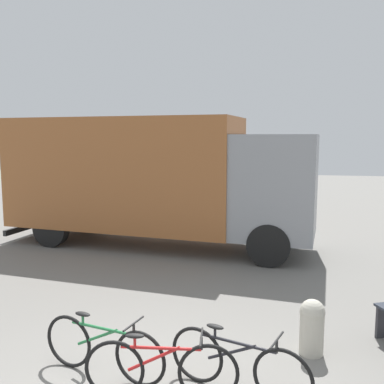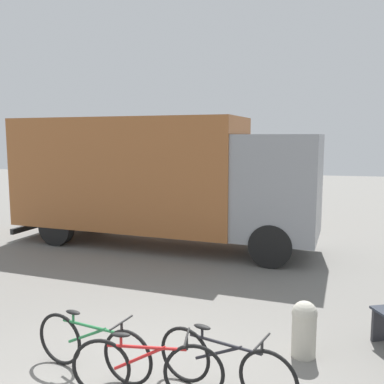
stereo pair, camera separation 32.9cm
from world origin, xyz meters
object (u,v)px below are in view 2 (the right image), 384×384
object	(u,v)px
bicycle_near	(92,346)
bollard_near_bench	(304,327)
bicycle_far	(224,365)
delivery_truck	(156,176)
bicycle_middle	(147,369)

from	to	relation	value
bicycle_near	bollard_near_bench	world-z (taller)	bicycle_near
bicycle_near	bicycle_far	world-z (taller)	same
bollard_near_bench	bicycle_far	bearing A→B (deg)	-129.17
bicycle_near	bollard_near_bench	size ratio (longest dim) A/B	2.23
delivery_truck	bicycle_far	xyz separation A→B (m)	(2.86, -6.41, -1.53)
bicycle_near	bicycle_far	bearing A→B (deg)	11.00
bicycle_middle	bollard_near_bench	distance (m)	2.24
bicycle_near	bicycle_middle	size ratio (longest dim) A/B	0.98
delivery_truck	bicycle_middle	bearing A→B (deg)	-66.23
delivery_truck	bicycle_near	xyz separation A→B (m)	(1.20, -6.35, -1.53)
bicycle_near	delivery_truck	bearing A→B (deg)	113.76
delivery_truck	bicycle_middle	world-z (taller)	delivery_truck
delivery_truck	bicycle_middle	size ratio (longest dim) A/B	4.89
bicycle_middle	bicycle_far	xyz separation A→B (m)	(0.83, 0.28, 0.00)
delivery_truck	bicycle_near	distance (m)	6.65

